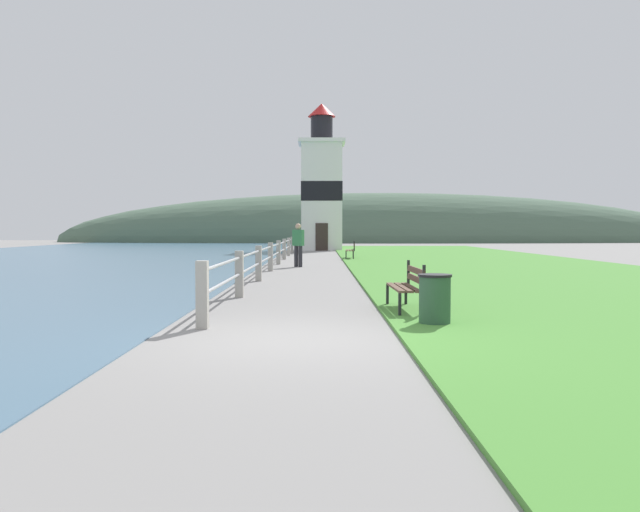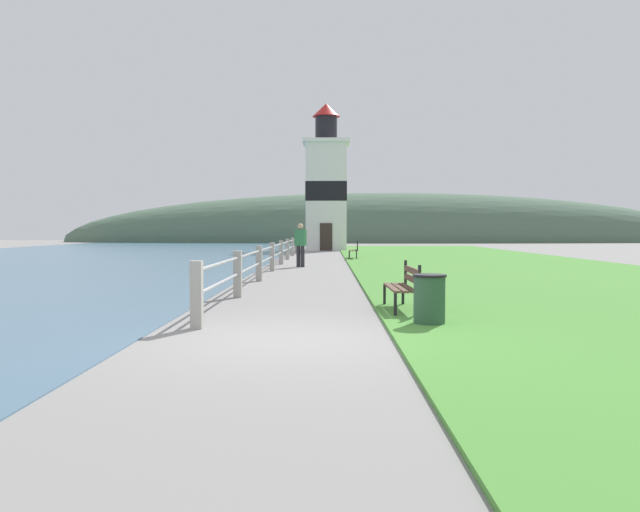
{
  "view_description": "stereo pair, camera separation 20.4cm",
  "coord_description": "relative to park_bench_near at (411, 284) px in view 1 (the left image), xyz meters",
  "views": [
    {
      "loc": [
        0.41,
        -8.7,
        1.56
      ],
      "look_at": [
        0.27,
        20.52,
        0.3
      ],
      "focal_mm": 35.0,
      "sensor_mm": 36.0,
      "label": 1
    },
    {
      "loc": [
        0.61,
        -8.7,
        1.56
      ],
      "look_at": [
        0.27,
        20.52,
        0.3
      ],
      "focal_mm": 35.0,
      "sensor_mm": 36.0,
      "label": 2
    }
  ],
  "objects": [
    {
      "name": "ground_plane",
      "position": [
        -2.05,
        -2.91,
        -0.54
      ],
      "size": [
        160.0,
        160.0,
        0.0
      ],
      "primitive_type": "plane",
      "color": "gray"
    },
    {
      "name": "grass_verge",
      "position": [
        5.48,
        16.08,
        -0.51
      ],
      "size": [
        12.0,
        56.94,
        0.06
      ],
      "color": "#4C8E38",
      "rests_on": "ground_plane"
    },
    {
      "name": "seawall_railing",
      "position": [
        -3.49,
        13.73,
        0.08
      ],
      "size": [
        0.18,
        31.45,
        1.07
      ],
      "color": "#A8A399",
      "rests_on": "ground_plane"
    },
    {
      "name": "park_bench_near",
      "position": [
        0.0,
        0.0,
        0.0
      ],
      "size": [
        0.51,
        1.71,
        0.94
      ],
      "rotation": [
        0.0,
        0.0,
        3.16
      ],
      "color": "brown",
      "rests_on": "ground_plane"
    },
    {
      "name": "park_bench_midway",
      "position": [
        -0.02,
        20.57,
        0.0
      ],
      "size": [
        0.55,
        1.79,
        0.94
      ],
      "rotation": [
        0.0,
        0.0,
        3.1
      ],
      "color": "brown",
      "rests_on": "ground_plane"
    },
    {
      "name": "lighthouse",
      "position": [
        -1.52,
        34.91,
        4.11
      ],
      "size": [
        3.41,
        3.41,
        10.87
      ],
      "color": "white",
      "rests_on": "ground_plane"
    },
    {
      "name": "person_strolling",
      "position": [
        -2.54,
        14.02,
        0.44
      ],
      "size": [
        0.5,
        0.41,
        1.8
      ],
      "rotation": [
        0.0,
        0.0,
        1.11
      ],
      "color": "#28282D",
      "rests_on": "ground_plane"
    },
    {
      "name": "trash_bin",
      "position": [
        0.19,
        -1.7,
        -0.11
      ],
      "size": [
        0.54,
        0.54,
        0.84
      ],
      "color": "#2D5138",
      "rests_on": "ground_plane"
    },
    {
      "name": "distant_hillside",
      "position": [
        5.95,
        65.06,
        -0.54
      ],
      "size": [
        80.0,
        16.0,
        12.0
      ],
      "color": "#4C6651",
      "rests_on": "ground_plane"
    }
  ]
}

